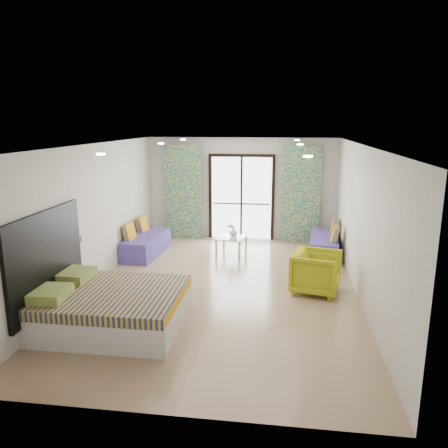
# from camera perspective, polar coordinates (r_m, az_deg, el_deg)

# --- Properties ---
(floor) EXTENTS (5.00, 7.50, 0.01)m
(floor) POSITION_cam_1_polar(r_m,az_deg,el_deg) (8.43, -0.25, -8.38)
(floor) COLOR #957859
(floor) RESTS_ON ground
(ceiling) EXTENTS (5.00, 7.50, 0.01)m
(ceiling) POSITION_cam_1_polar(r_m,az_deg,el_deg) (7.85, -0.27, 10.28)
(ceiling) COLOR silver
(ceiling) RESTS_ON ground
(wall_back) EXTENTS (5.00, 0.01, 2.70)m
(wall_back) POSITION_cam_1_polar(r_m,az_deg,el_deg) (11.69, 2.31, 4.61)
(wall_back) COLOR silver
(wall_back) RESTS_ON ground
(wall_front) EXTENTS (5.00, 0.01, 2.70)m
(wall_front) POSITION_cam_1_polar(r_m,az_deg,el_deg) (4.51, -7.00, -9.79)
(wall_front) COLOR silver
(wall_front) RESTS_ON ground
(wall_left) EXTENTS (0.01, 7.50, 2.70)m
(wall_left) POSITION_cam_1_polar(r_m,az_deg,el_deg) (8.73, -16.73, 1.07)
(wall_left) COLOR silver
(wall_left) RESTS_ON ground
(wall_right) EXTENTS (0.01, 7.50, 2.70)m
(wall_right) POSITION_cam_1_polar(r_m,az_deg,el_deg) (8.08, 17.59, 0.06)
(wall_right) COLOR silver
(wall_right) RESTS_ON ground
(balcony_door) EXTENTS (1.76, 0.08, 2.28)m
(balcony_door) POSITION_cam_1_polar(r_m,az_deg,el_deg) (11.68, 2.30, 4.14)
(balcony_door) COLOR black
(balcony_door) RESTS_ON floor
(balcony_rail) EXTENTS (1.52, 0.03, 0.04)m
(balcony_rail) POSITION_cam_1_polar(r_m,az_deg,el_deg) (11.74, 2.29, 2.66)
(balcony_rail) COLOR #595451
(balcony_rail) RESTS_ON balcony_door
(curtain_left) EXTENTS (1.00, 0.10, 2.50)m
(curtain_left) POSITION_cam_1_polar(r_m,az_deg,el_deg) (11.78, -5.32, 4.13)
(curtain_left) COLOR silver
(curtain_left) RESTS_ON floor
(curtain_right) EXTENTS (1.00, 0.10, 2.50)m
(curtain_right) POSITION_cam_1_polar(r_m,az_deg,el_deg) (11.49, 9.96, 3.76)
(curtain_right) COLOR silver
(curtain_right) RESTS_ON floor
(downlight_a) EXTENTS (0.12, 0.12, 0.02)m
(downlight_a) POSITION_cam_1_polar(r_m,az_deg,el_deg) (6.29, -15.80, 8.77)
(downlight_a) COLOR #FFE0B2
(downlight_a) RESTS_ON ceiling
(downlight_b) EXTENTS (0.12, 0.12, 0.02)m
(downlight_b) POSITION_cam_1_polar(r_m,az_deg,el_deg) (5.78, 10.90, 8.67)
(downlight_b) COLOR #FFE0B2
(downlight_b) RESTS_ON ceiling
(downlight_c) EXTENTS (0.12, 0.12, 0.02)m
(downlight_c) POSITION_cam_1_polar(r_m,az_deg,el_deg) (9.12, -8.26, 10.37)
(downlight_c) COLOR #FFE0B2
(downlight_c) RESTS_ON ceiling
(downlight_d) EXTENTS (0.12, 0.12, 0.02)m
(downlight_d) POSITION_cam_1_polar(r_m,az_deg,el_deg) (8.77, 9.91, 10.21)
(downlight_d) COLOR #FFE0B2
(downlight_d) RESTS_ON ceiling
(downlight_e) EXTENTS (0.12, 0.12, 0.02)m
(downlight_e) POSITION_cam_1_polar(r_m,az_deg,el_deg) (11.05, -5.38, 10.93)
(downlight_e) COLOR #FFE0B2
(downlight_e) RESTS_ON ceiling
(downlight_f) EXTENTS (0.12, 0.12, 0.02)m
(downlight_f) POSITION_cam_1_polar(r_m,az_deg,el_deg) (10.77, 9.55, 10.75)
(downlight_f) COLOR #FFE0B2
(downlight_f) RESTS_ON ceiling
(headboard) EXTENTS (0.06, 2.10, 1.50)m
(headboard) POSITION_cam_1_polar(r_m,az_deg,el_deg) (7.23, -22.12, -4.28)
(headboard) COLOR black
(headboard) RESTS_ON floor
(switch_plate) EXTENTS (0.02, 0.10, 0.10)m
(switch_plate) POSITION_cam_1_polar(r_m,az_deg,el_deg) (8.30, -17.96, -1.76)
(switch_plate) COLOR silver
(switch_plate) RESTS_ON wall_left
(bed) EXTENTS (2.13, 1.74, 0.74)m
(bed) POSITION_cam_1_polar(r_m,az_deg,el_deg) (7.07, -14.55, -10.54)
(bed) COLOR silver
(bed) RESTS_ON floor
(daybed_left) EXTENTS (0.78, 1.75, 0.84)m
(daybed_left) POSITION_cam_1_polar(r_m,az_deg,el_deg) (10.58, -10.21, -2.56)
(daybed_left) COLOR #50419C
(daybed_left) RESTS_ON floor
(daybed_right) EXTENTS (0.79, 1.71, 0.82)m
(daybed_right) POSITION_cam_1_polar(r_m,az_deg,el_deg) (10.62, 13.00, -2.67)
(daybed_right) COLOR #50419C
(daybed_right) RESTS_ON floor
(coffee_table) EXTENTS (0.76, 0.76, 0.75)m
(coffee_table) POSITION_cam_1_polar(r_m,az_deg,el_deg) (10.39, 0.97, -1.94)
(coffee_table) COLOR silver
(coffee_table) RESTS_ON floor
(vase) EXTENTS (0.21, 0.22, 0.20)m
(vase) POSITION_cam_1_polar(r_m,az_deg,el_deg) (10.42, 1.25, -1.07)
(vase) COLOR white
(vase) RESTS_ON coffee_table
(armchair) EXTENTS (0.95, 0.99, 0.86)m
(armchair) POSITION_cam_1_polar(r_m,az_deg,el_deg) (8.29, 11.99, -5.91)
(armchair) COLOR #ABB116
(armchair) RESTS_ON floor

